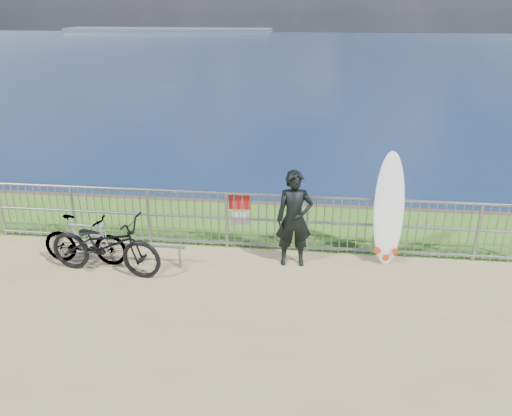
# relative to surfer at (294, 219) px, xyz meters

# --- Properties ---
(grass_strip) EXTENTS (120.00, 120.00, 0.00)m
(grass_strip) POSITION_rel_surfer_xyz_m (-0.78, 1.58, -0.85)
(grass_strip) COLOR #376D1E
(grass_strip) RESTS_ON ground
(seascape) EXTENTS (260.00, 260.00, 5.00)m
(seascape) POSITION_rel_surfer_xyz_m (-44.53, 146.37, -4.89)
(seascape) COLOR brown
(seascape) RESTS_ON ground
(railing) EXTENTS (10.06, 0.10, 1.13)m
(railing) POSITION_rel_surfer_xyz_m (-0.76, 0.48, -0.28)
(railing) COLOR gray
(railing) RESTS_ON ground
(surfer) EXTENTS (0.67, 0.48, 1.72)m
(surfer) POSITION_rel_surfer_xyz_m (0.00, 0.00, 0.00)
(surfer) COLOR black
(surfer) RESTS_ON ground
(surfboard) EXTENTS (0.54, 0.48, 2.00)m
(surfboard) POSITION_rel_surfer_xyz_m (1.63, 0.32, 0.06)
(surfboard) COLOR white
(surfboard) RESTS_ON ground
(bicycle_near) EXTENTS (2.08, 0.94, 1.06)m
(bicycle_near) POSITION_rel_surfer_xyz_m (-3.16, -0.71, -0.33)
(bicycle_near) COLOR black
(bicycle_near) RESTS_ON ground
(bicycle_far) EXTENTS (1.55, 0.48, 0.92)m
(bicycle_far) POSITION_rel_surfer_xyz_m (-3.65, -0.44, -0.40)
(bicycle_far) COLOR black
(bicycle_far) RESTS_ON ground
(bike_rack) EXTENTS (1.97, 0.05, 0.41)m
(bike_rack) POSITION_rel_surfer_xyz_m (-2.85, -0.37, -0.52)
(bike_rack) COLOR gray
(bike_rack) RESTS_ON ground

